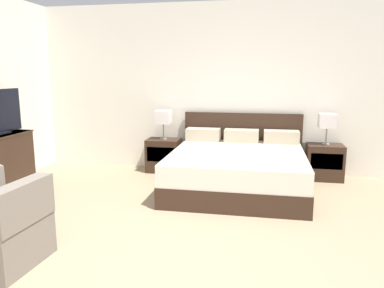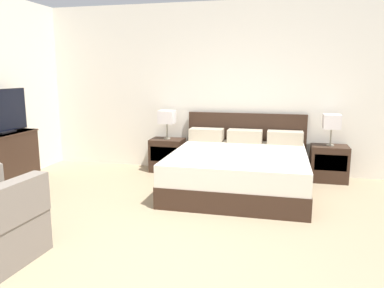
{
  "view_description": "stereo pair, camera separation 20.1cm",
  "coord_description": "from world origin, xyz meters",
  "views": [
    {
      "loc": [
        0.87,
        -2.76,
        1.66
      ],
      "look_at": [
        -0.04,
        1.95,
        0.75
      ],
      "focal_mm": 35.0,
      "sensor_mm": 36.0,
      "label": 1
    },
    {
      "loc": [
        1.06,
        -2.71,
        1.66
      ],
      "look_at": [
        -0.04,
        1.95,
        0.75
      ],
      "focal_mm": 35.0,
      "sensor_mm": 36.0,
      "label": 2
    }
  ],
  "objects": [
    {
      "name": "ground_plane",
      "position": [
        0.0,
        0.0,
        0.0
      ],
      "size": [
        10.61,
        10.61,
        0.0
      ],
      "primitive_type": "plane",
      "color": "#998466"
    },
    {
      "name": "wall_back",
      "position": [
        0.0,
        3.57,
        1.4
      ],
      "size": [
        7.18,
        0.06,
        2.81
      ],
      "primitive_type": "cube",
      "color": "silver",
      "rests_on": "ground"
    },
    {
      "name": "bed",
      "position": [
        0.52,
        2.53,
        0.3
      ],
      "size": [
        1.94,
        2.05,
        1.01
      ],
      "color": "#332116",
      "rests_on": "ground"
    },
    {
      "name": "nightstand_left",
      "position": [
        -0.79,
        3.27,
        0.28
      ],
      "size": [
        0.55,
        0.4,
        0.56
      ],
      "color": "#332116",
      "rests_on": "ground"
    },
    {
      "name": "nightstand_right",
      "position": [
        1.83,
        3.27,
        0.28
      ],
      "size": [
        0.55,
        0.4,
        0.56
      ],
      "color": "#332116",
      "rests_on": "ground"
    },
    {
      "name": "table_lamp_left",
      "position": [
        -0.79,
        3.27,
        0.93
      ],
      "size": [
        0.25,
        0.25,
        0.49
      ],
      "color": "gray",
      "rests_on": "nightstand_left"
    },
    {
      "name": "table_lamp_right",
      "position": [
        1.83,
        3.27,
        0.93
      ],
      "size": [
        0.25,
        0.25,
        0.49
      ],
      "color": "gray",
      "rests_on": "nightstand_right"
    },
    {
      "name": "dresser",
      "position": [
        -2.73,
        1.66,
        0.43
      ],
      "size": [
        0.47,
        1.09,
        0.83
      ],
      "color": "#332116",
      "rests_on": "ground"
    },
    {
      "name": "tv",
      "position": [
        -2.73,
        1.76,
        1.13
      ],
      "size": [
        0.18,
        0.95,
        0.61
      ],
      "color": "black",
      "rests_on": "dresser"
    }
  ]
}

